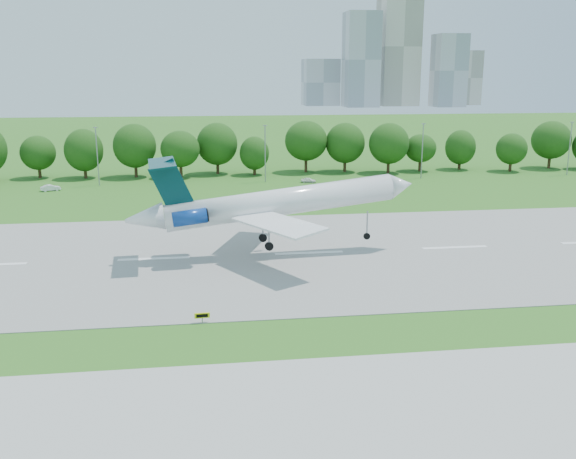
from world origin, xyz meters
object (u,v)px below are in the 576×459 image
Objects in this scene: taxi_sign_left at (202,316)px; service_vehicle_a at (51,188)px; airliner at (266,203)px; service_vehicle_b at (309,180)px.

service_vehicle_a is (-29.73, 74.26, -0.13)m from taxi_sign_left.
service_vehicle_a reaches higher than taxi_sign_left.
taxi_sign_left is 0.39× the size of service_vehicle_a.
airliner is 11.85× the size of service_vehicle_b.
taxi_sign_left is 80.45m from service_vehicle_b.
airliner is at bearing -175.07° from service_vehicle_b.
taxi_sign_left is at bearing 178.09° from service_vehicle_a.
service_vehicle_b is (14.68, 54.89, -6.38)m from airliner.
airliner is at bearing -167.50° from service_vehicle_a.
service_vehicle_a is (-38.16, 52.09, -6.30)m from airliner.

